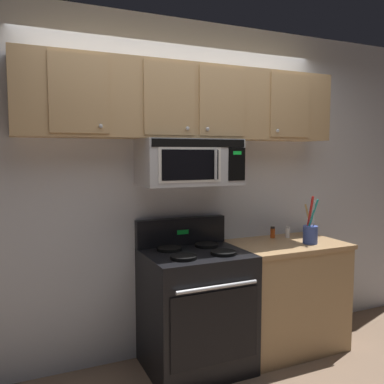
{
  "coord_description": "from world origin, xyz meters",
  "views": [
    {
      "loc": [
        -1.27,
        -2.33,
        1.64
      ],
      "look_at": [
        0.0,
        0.49,
        1.35
      ],
      "focal_mm": 38.43,
      "sensor_mm": 36.0,
      "label": 1
    }
  ],
  "objects_px": {
    "spice_jar": "(273,232)",
    "utensil_crock_blue": "(310,232)",
    "stove_range": "(196,308)",
    "over_range_microwave": "(189,162)",
    "salt_shaker": "(288,232)"
  },
  "relations": [
    {
      "from": "utensil_crock_blue",
      "to": "over_range_microwave",
      "type": "bearing_deg",
      "value": 166.98
    },
    {
      "from": "over_range_microwave",
      "to": "salt_shaker",
      "type": "xyz_separation_m",
      "value": [
        0.97,
        0.04,
        -0.63
      ]
    },
    {
      "from": "over_range_microwave",
      "to": "salt_shaker",
      "type": "bearing_deg",
      "value": 2.39
    },
    {
      "from": "over_range_microwave",
      "to": "utensil_crock_blue",
      "type": "bearing_deg",
      "value": -13.02
    },
    {
      "from": "spice_jar",
      "to": "utensil_crock_blue",
      "type": "bearing_deg",
      "value": -64.98
    },
    {
      "from": "stove_range",
      "to": "salt_shaker",
      "type": "relative_size",
      "value": 11.24
    },
    {
      "from": "over_range_microwave",
      "to": "spice_jar",
      "type": "relative_size",
      "value": 7.66
    },
    {
      "from": "over_range_microwave",
      "to": "spice_jar",
      "type": "bearing_deg",
      "value": 6.0
    },
    {
      "from": "stove_range",
      "to": "spice_jar",
      "type": "relative_size",
      "value": 11.28
    },
    {
      "from": "utensil_crock_blue",
      "to": "spice_jar",
      "type": "height_order",
      "value": "utensil_crock_blue"
    },
    {
      "from": "utensil_crock_blue",
      "to": "salt_shaker",
      "type": "distance_m",
      "value": 0.27
    },
    {
      "from": "salt_shaker",
      "to": "utensil_crock_blue",
      "type": "bearing_deg",
      "value": -84.82
    },
    {
      "from": "salt_shaker",
      "to": "spice_jar",
      "type": "distance_m",
      "value": 0.13
    },
    {
      "from": "utensil_crock_blue",
      "to": "salt_shaker",
      "type": "height_order",
      "value": "utensil_crock_blue"
    },
    {
      "from": "stove_range",
      "to": "utensil_crock_blue",
      "type": "xyz_separation_m",
      "value": [
        0.99,
        -0.11,
        0.53
      ]
    }
  ]
}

